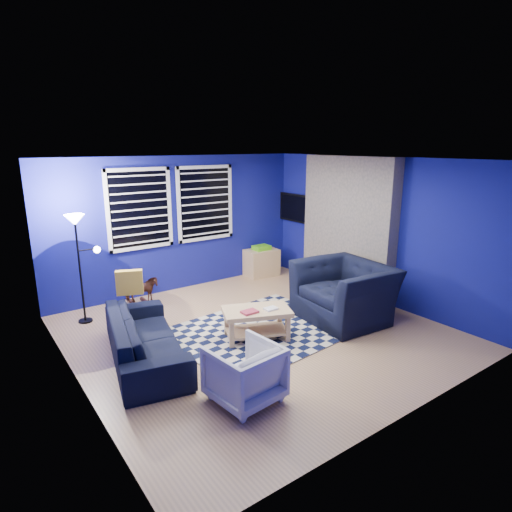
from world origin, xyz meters
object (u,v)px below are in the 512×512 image
(sofa, at_px, (145,338))
(floor_lamp, at_px, (78,235))
(armchair_big, at_px, (344,292))
(cabinet, at_px, (262,262))
(armchair_bent, at_px, (244,373))
(coffee_table, at_px, (257,318))
(tv, at_px, (296,208))
(rocking_horse, at_px, (142,290))

(sofa, height_order, floor_lamp, floor_lamp)
(armchair_big, height_order, cabinet, armchair_big)
(armchair_big, xyz_separation_m, armchair_bent, (-2.53, -0.93, -0.12))
(sofa, relative_size, coffee_table, 1.91)
(sofa, height_order, armchair_big, armchair_big)
(tv, relative_size, floor_lamp, 0.59)
(cabinet, bearing_deg, sofa, -144.22)
(tv, xyz_separation_m, cabinet, (-0.72, 0.25, -1.11))
(cabinet, relative_size, floor_lamp, 0.41)
(tv, distance_m, armchair_bent, 4.98)
(sofa, bearing_deg, tv, -53.56)
(tv, bearing_deg, armchair_big, -113.59)
(coffee_table, bearing_deg, armchair_bent, -130.77)
(rocking_horse, relative_size, coffee_table, 0.51)
(armchair_big, xyz_separation_m, cabinet, (0.32, 2.62, -0.16))
(sofa, relative_size, armchair_bent, 2.92)
(sofa, height_order, cabinet, cabinet)
(armchair_bent, xyz_separation_m, floor_lamp, (-0.82, 3.20, 1.07))
(sofa, bearing_deg, floor_lamp, 22.33)
(armchair_bent, height_order, cabinet, cabinet)
(sofa, distance_m, armchair_big, 3.11)
(armchair_big, relative_size, floor_lamp, 0.81)
(cabinet, distance_m, floor_lamp, 3.85)
(tv, relative_size, armchair_bent, 1.41)
(cabinet, xyz_separation_m, floor_lamp, (-3.67, -0.35, 1.10))
(rocking_horse, relative_size, cabinet, 0.79)
(armchair_big, height_order, coffee_table, armchair_big)
(sofa, relative_size, armchair_big, 1.50)
(armchair_bent, distance_m, cabinet, 4.55)
(armchair_big, bearing_deg, cabinet, 177.89)
(tv, height_order, armchair_bent, tv)
(tv, distance_m, floor_lamp, 4.39)
(sofa, xyz_separation_m, coffee_table, (1.51, -0.34, 0.02))
(armchair_big, xyz_separation_m, coffee_table, (-1.54, 0.21, -0.12))
(armchair_bent, bearing_deg, armchair_big, -165.90)
(floor_lamp, bearing_deg, coffee_table, -48.70)
(armchair_big, distance_m, floor_lamp, 4.16)
(armchair_big, relative_size, cabinet, 1.96)
(tv, xyz_separation_m, coffee_table, (-2.58, -2.16, -1.07))
(tv, height_order, cabinet, tv)
(sofa, relative_size, floor_lamp, 1.22)
(cabinet, bearing_deg, rocking_horse, -169.98)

